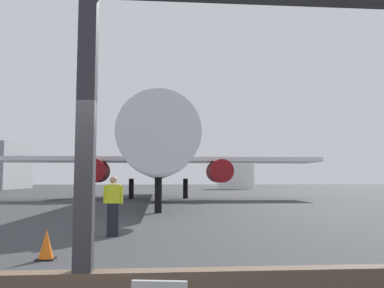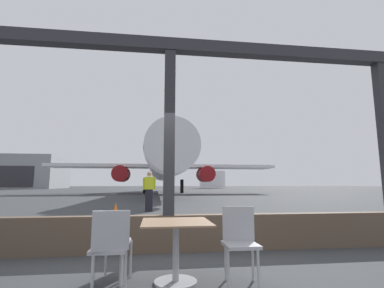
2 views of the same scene
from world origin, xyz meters
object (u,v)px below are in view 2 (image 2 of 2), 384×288
at_px(ground_crew_worker, 149,191).
at_px(distant_hangar, 13,172).
at_px(dining_table, 176,245).
at_px(fuel_storage_tank, 213,180).
at_px(cafe_chair_aisle_left, 111,238).
at_px(traffic_cone, 115,213).
at_px(airplane, 164,163).
at_px(cafe_chair_window_left, 240,237).
at_px(cafe_chair_window_right, 110,243).

relative_size(ground_crew_worker, distant_hangar, 0.07).
distance_m(dining_table, fuel_storage_tank, 73.36).
bearing_deg(cafe_chair_aisle_left, traffic_cone, 97.28).
relative_size(airplane, ground_crew_worker, 19.33).
distance_m(airplane, distant_hangar, 58.97).
relative_size(airplane, distant_hangar, 1.40).
bearing_deg(traffic_cone, cafe_chair_aisle_left, -82.72).
xyz_separation_m(ground_crew_worker, traffic_cone, (-0.97, -3.37, -0.61)).
xyz_separation_m(cafe_chair_window_left, ground_crew_worker, (-1.32, 9.13, 0.36)).
distance_m(traffic_cone, distant_hangar, 78.47).
xyz_separation_m(dining_table, ground_crew_worker, (-0.54, 9.04, 0.46)).
distance_m(cafe_chair_window_right, ground_crew_worker, 9.30).
bearing_deg(traffic_cone, cafe_chair_window_left, -68.33).
bearing_deg(cafe_chair_window_left, traffic_cone, 111.67).
relative_size(dining_table, distant_hangar, 0.04).
relative_size(dining_table, airplane, 0.03).
relative_size(cafe_chair_window_left, fuel_storage_tank, 0.13).
xyz_separation_m(ground_crew_worker, fuel_storage_tank, (15.71, 62.70, 1.40)).
xyz_separation_m(dining_table, airplane, (0.77, 30.38, 3.22)).
height_order(airplane, traffic_cone, airplane).
bearing_deg(traffic_cone, cafe_chair_window_right, -82.78).
distance_m(cafe_chair_window_left, distant_hangar, 84.62).
bearing_deg(airplane, traffic_cone, -95.25).
xyz_separation_m(dining_table, cafe_chair_window_right, (-0.75, -0.25, 0.09)).
relative_size(cafe_chair_window_right, cafe_chair_aisle_left, 1.03).
distance_m(dining_table, cafe_chair_window_right, 0.80).
relative_size(cafe_chair_window_right, ground_crew_worker, 0.52).
bearing_deg(cafe_chair_window_left, ground_crew_worker, 98.23).
distance_m(ground_crew_worker, traffic_cone, 3.56).
relative_size(cafe_chair_window_right, distant_hangar, 0.04).
bearing_deg(cafe_chair_aisle_left, cafe_chair_window_left, -6.51).
bearing_deg(fuel_storage_tank, ground_crew_worker, -104.07).
bearing_deg(dining_table, traffic_cone, 104.85).
height_order(dining_table, cafe_chair_window_right, cafe_chair_window_right).
bearing_deg(distant_hangar, dining_table, -63.61).
distance_m(ground_crew_worker, fuel_storage_tank, 64.66).
distance_m(dining_table, distant_hangar, 84.20).
xyz_separation_m(airplane, distant_hangar, (-38.15, 44.97, 0.52)).
relative_size(cafe_chair_window_left, ground_crew_worker, 0.52).
relative_size(cafe_chair_aisle_left, traffic_cone, 1.42).
distance_m(airplane, ground_crew_worker, 21.55).
distance_m(dining_table, cafe_chair_window_left, 0.79).
distance_m(cafe_chair_aisle_left, distant_hangar, 83.76).
distance_m(ground_crew_worker, distant_hangar, 75.93).
bearing_deg(airplane, ground_crew_worker, -93.49).
relative_size(dining_table, cafe_chair_aisle_left, 0.97).
distance_m(dining_table, ground_crew_worker, 9.07).
bearing_deg(traffic_cone, airplane, 84.75).
height_order(cafe_chair_window_right, cafe_chair_aisle_left, cafe_chair_window_right).
bearing_deg(cafe_chair_aisle_left, fuel_storage_tank, 77.44).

